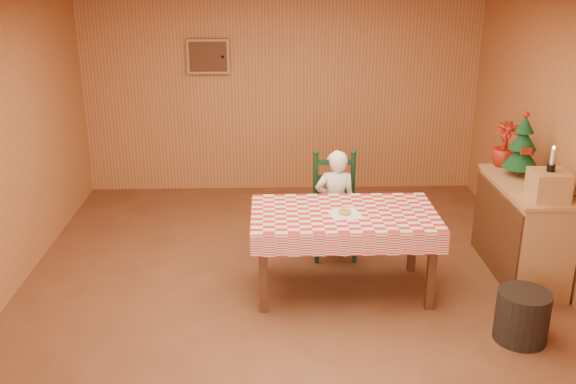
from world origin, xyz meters
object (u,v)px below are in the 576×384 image
object	(u,v)px
shelf_unit	(521,230)
christmas_tree	(522,147)
crate	(548,185)
dining_table	(344,220)
storage_bin	(522,316)
seated_child	(335,204)
ladder_chair	(335,208)

from	to	relation	value
shelf_unit	christmas_tree	size ratio (longest dim) A/B	2.00
shelf_unit	crate	xyz separation A→B (m)	(0.01, -0.40, 0.59)
crate	christmas_tree	distance (m)	0.67
dining_table	shelf_unit	size ratio (longest dim) A/B	1.34
dining_table	shelf_unit	world-z (taller)	shelf_unit
crate	storage_bin	world-z (taller)	crate
seated_child	crate	xyz separation A→B (m)	(1.73, -0.88, 0.49)
dining_table	seated_child	size ratio (longest dim) A/B	1.47
shelf_unit	storage_bin	xyz separation A→B (m)	(-0.38, -1.12, -0.26)
ladder_chair	storage_bin	size ratio (longest dim) A/B	2.58
seated_child	ladder_chair	bearing A→B (deg)	-90.00
ladder_chair	seated_child	xyz separation A→B (m)	(-0.00, -0.06, 0.06)
crate	christmas_tree	xyz separation A→B (m)	(-0.00, 0.65, 0.16)
dining_table	christmas_tree	distance (m)	1.87
seated_child	shelf_unit	distance (m)	1.79
dining_table	ladder_chair	world-z (taller)	ladder_chair
shelf_unit	crate	distance (m)	0.71
seated_child	christmas_tree	world-z (taller)	christmas_tree
crate	storage_bin	xyz separation A→B (m)	(-0.39, -0.72, -0.85)
crate	storage_bin	distance (m)	1.18
dining_table	ladder_chair	xyz separation A→B (m)	(0.00, 0.79, -0.18)
dining_table	storage_bin	world-z (taller)	dining_table
shelf_unit	ladder_chair	bearing A→B (deg)	162.59
dining_table	seated_child	world-z (taller)	seated_child
dining_table	storage_bin	bearing A→B (deg)	-33.03
dining_table	christmas_tree	xyz separation A→B (m)	(1.73, 0.50, 0.52)
ladder_chair	shelf_unit	xyz separation A→B (m)	(1.72, -0.54, -0.04)
shelf_unit	christmas_tree	xyz separation A→B (m)	(0.01, 0.25, 0.74)
storage_bin	shelf_unit	bearing A→B (deg)	71.08
ladder_chair	christmas_tree	xyz separation A→B (m)	(1.73, -0.29, 0.71)
seated_child	storage_bin	xyz separation A→B (m)	(1.34, -1.60, -0.35)
dining_table	crate	world-z (taller)	crate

